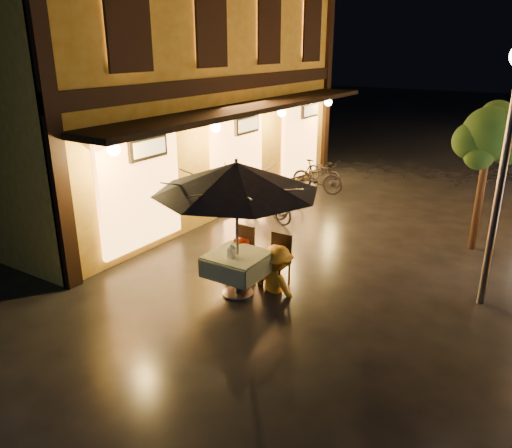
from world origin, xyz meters
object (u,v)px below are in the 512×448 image
Objects in this scene: table_lantern at (231,250)px; bicycle_0 at (267,205)px; person_orange at (239,238)px; streetlamp_near at (509,134)px; patio_umbrella at (236,177)px; cafe_table at (238,264)px; person_yellow at (277,247)px.

bicycle_0 is at bearing 112.76° from table_lantern.
streetlamp_near is at bearing -176.27° from person_orange.
patio_umbrella is at bearing 106.32° from person_orange.
person_orange is (-0.34, 0.54, 0.23)m from cafe_table.
patio_umbrella reaches higher than bicycle_0.
table_lantern is 0.80m from person_orange.
person_orange and person_yellow have the same top height.
cafe_table is at bearing -145.50° from bicycle_0.
patio_umbrella reaches higher than person_orange.
person_yellow is 3.76m from bicycle_0.
streetlamp_near is 2.70× the size of bicycle_0.
streetlamp_near is 4.79m from person_orange.
patio_umbrella is (-3.71, -1.99, -0.77)m from streetlamp_near.
patio_umbrella is 1.47m from person_orange.
person_orange is at bearing -147.12° from bicycle_0.
person_yellow is at bearing 57.16° from table_lantern.
streetlamp_near reaches higher than cafe_table.
person_orange is at bearing 122.37° from cafe_table.
bicycle_0 is (-1.61, 3.66, -1.74)m from patio_umbrella.
patio_umbrella is 11.30× the size of table_lantern.
table_lantern is (-3.71, -2.17, -2.00)m from streetlamp_near.
patio_umbrella is 1.80× the size of bicycle_0.
streetlamp_near reaches higher than person_orange.
table_lantern is 0.16× the size of bicycle_0.
cafe_table is 0.60× the size of person_yellow.
streetlamp_near reaches higher than table_lantern.
person_orange is at bearing 12.12° from person_yellow.
person_yellow is (0.47, 0.55, -1.33)m from patio_umbrella.
streetlamp_near is 4.27× the size of cafe_table.
patio_umbrella is at bearing -151.74° from streetlamp_near.
bicycle_0 reaches higher than cafe_table.
person_yellow is at bearing -135.43° from bicycle_0.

